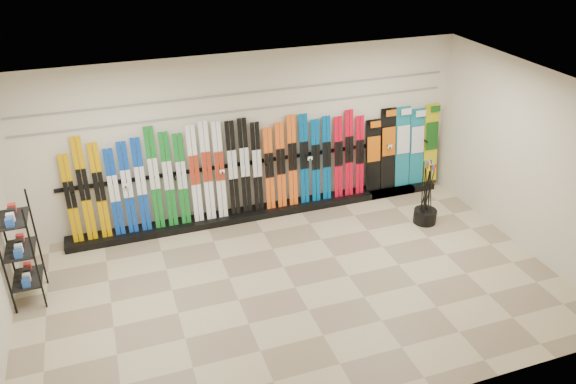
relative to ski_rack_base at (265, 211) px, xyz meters
name	(u,v)px	position (x,y,z in m)	size (l,w,h in m)	color
floor	(295,287)	(-0.22, -2.28, -0.06)	(8.00, 8.00, 0.00)	gray
back_wall	(247,137)	(-0.22, 0.22, 1.44)	(8.00, 8.00, 0.00)	beige
right_wall	(530,161)	(3.78, -2.28, 1.44)	(5.00, 5.00, 0.00)	beige
ceiling	(297,98)	(-0.22, -2.28, 2.94)	(8.00, 8.00, 0.00)	silver
ski_rack_base	(265,211)	(0.00, 0.00, 0.00)	(8.00, 0.40, 0.12)	black
skis	(225,172)	(-0.69, 0.05, 0.89)	(5.38, 0.23, 1.82)	#C88E00
snowboards	(403,148)	(2.87, 0.08, 0.83)	(1.58, 0.25, 1.60)	black
accessory_rack	(21,252)	(-3.97, -1.22, 0.75)	(0.40, 0.60, 1.63)	black
pole_bin	(425,216)	(2.65, -1.25, 0.07)	(0.41, 0.41, 0.25)	black
ski_poles	(427,193)	(2.62, -1.26, 0.55)	(0.20, 0.27, 1.18)	black
slatwall_rail_0	(247,110)	(-0.22, 0.20, 1.94)	(7.60, 0.02, 0.03)	gray
slatwall_rail_1	(246,93)	(-0.22, 0.20, 2.24)	(7.60, 0.02, 0.03)	gray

